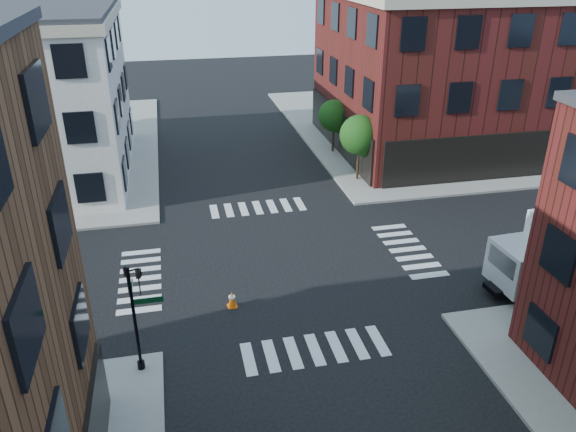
# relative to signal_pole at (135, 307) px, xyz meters

# --- Properties ---
(ground) EXTENTS (120.00, 120.00, 0.00)m
(ground) POSITION_rel_signal_pole_xyz_m (6.72, 6.68, -2.86)
(ground) COLOR black
(ground) RESTS_ON ground
(sidewalk_ne) EXTENTS (30.00, 30.00, 0.15)m
(sidewalk_ne) POSITION_rel_signal_pole_xyz_m (27.72, 27.68, -2.78)
(sidewalk_ne) COLOR gray
(sidewalk_ne) RESTS_ON ground
(building_ne) EXTENTS (25.00, 16.00, 12.00)m
(building_ne) POSITION_rel_signal_pole_xyz_m (27.22, 22.68, 3.14)
(building_ne) COLOR #431610
(building_ne) RESTS_ON ground
(tree_near) EXTENTS (2.69, 2.69, 4.49)m
(tree_near) POSITION_rel_signal_pole_xyz_m (14.28, 16.65, 0.30)
(tree_near) COLOR black
(tree_near) RESTS_ON ground
(tree_far) EXTENTS (2.43, 2.43, 4.07)m
(tree_far) POSITION_rel_signal_pole_xyz_m (14.28, 22.65, 0.02)
(tree_far) COLOR black
(tree_far) RESTS_ON ground
(signal_pole) EXTENTS (1.29, 1.24, 4.60)m
(signal_pole) POSITION_rel_signal_pole_xyz_m (0.00, 0.00, 0.00)
(signal_pole) COLOR black
(signal_pole) RESTS_ON ground
(traffic_cone) EXTENTS (0.47, 0.47, 0.79)m
(traffic_cone) POSITION_rel_signal_pole_xyz_m (3.84, 3.40, -2.48)
(traffic_cone) COLOR orange
(traffic_cone) RESTS_ON ground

